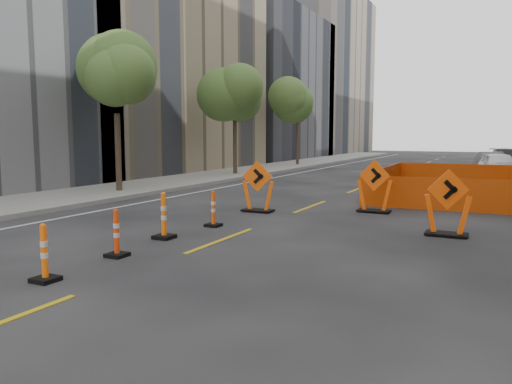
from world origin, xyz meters
The scene contains 18 objects.
ground_plane centered at (0.00, 0.00, 0.00)m, with size 140.00×140.00×0.00m, color black.
sidewalk_left centered at (-9.00, 12.00, 0.07)m, with size 4.00×90.00×0.15m, color gray.
bld_left_d centered at (-17.00, 39.20, 7.00)m, with size 12.00×16.00×14.00m, color #4C4C51.
bld_left_e centered at (-17.00, 55.60, 10.00)m, with size 12.00×20.00×20.00m, color gray.
tree_l_b centered at (-8.40, 10.00, 4.53)m, with size 2.80×2.80×5.95m.
tree_l_c centered at (-8.40, 20.00, 4.53)m, with size 2.80×2.80×5.95m.
tree_l_d centered at (-8.40, 30.00, 4.53)m, with size 2.80×2.80×5.95m.
channelizer_3 centered at (-1.00, -0.15, 0.50)m, with size 0.39×0.39×0.99m, color #FA5D0A, non-canonical shape.
channelizer_4 centered at (-1.10, 1.70, 0.49)m, with size 0.39×0.39×0.98m, color red, non-canonical shape.
channelizer_5 centered at (-1.32, 3.55, 0.56)m, with size 0.44×0.44×1.11m, color #EC5E09, non-canonical shape.
channelizer_6 centered at (-1.08, 5.41, 0.49)m, with size 0.38×0.38×0.97m, color #DB4609, non-canonical shape.
chevron_sign_left centered at (-1.13, 8.23, 0.81)m, with size 1.09×0.65×1.63m, color #E45009, non-canonical shape.
chevron_sign_center centered at (2.21, 9.77, 0.84)m, with size 1.11×0.67×1.67m, color #E74D09, non-canonical shape.
chevron_sign_right centered at (4.65, 6.86, 0.82)m, with size 1.09×0.65×1.63m, color #F74F0A, non-canonical shape.
safety_fence centered at (3.83, 15.30, 0.53)m, with size 4.99×8.49×1.06m, color #FF5E0D, non-canonical shape.
parked_car_near centered at (5.62, 24.51, 0.74)m, with size 1.74×4.33×1.47m, color white.
parked_car_mid centered at (5.15, 29.29, 0.67)m, with size 1.41×4.04×1.33m, color gray.
parked_car_far centered at (5.86, 35.92, 0.69)m, with size 1.94×4.77×1.39m, color black.
Camera 1 is at (5.78, -5.88, 2.46)m, focal length 35.00 mm.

